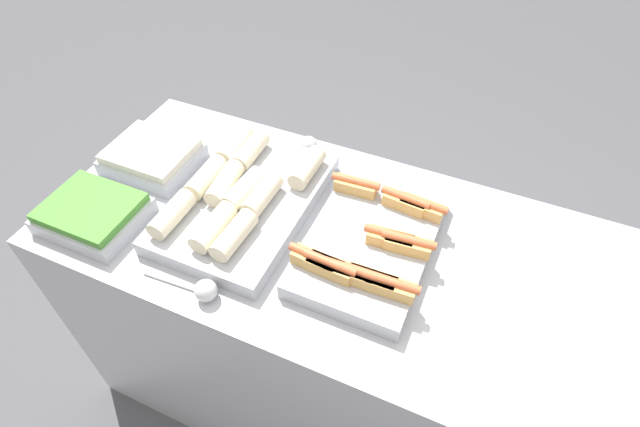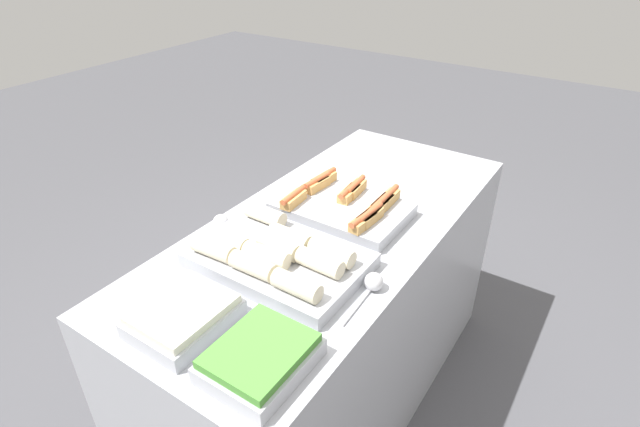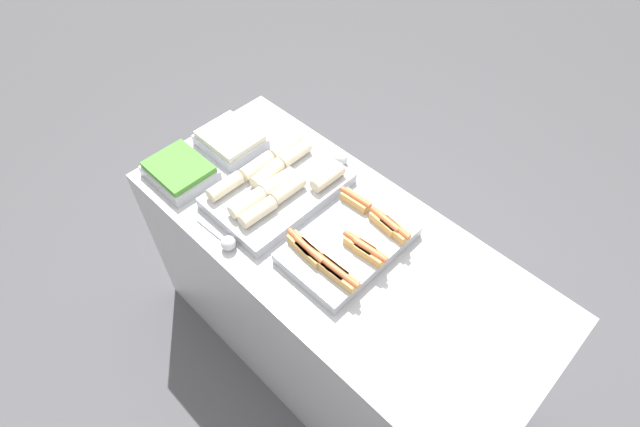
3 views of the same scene
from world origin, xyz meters
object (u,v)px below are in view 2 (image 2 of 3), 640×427
at_px(tray_hotdogs, 344,206).
at_px(serving_spoon_near, 373,284).
at_px(tray_wraps, 278,257).
at_px(serving_spoon_far, 220,224).
at_px(tray_side_front, 260,358).
at_px(tray_side_back, 184,316).

height_order(tray_hotdogs, serving_spoon_near, tray_hotdogs).
bearing_deg(tray_wraps, serving_spoon_near, -78.00).
relative_size(tray_hotdogs, serving_spoon_far, 2.33).
xyz_separation_m(tray_side_front, serving_spoon_far, (0.42, 0.53, -0.01)).
relative_size(tray_hotdogs, tray_wraps, 0.88).
distance_m(tray_side_back, serving_spoon_far, 0.49).
relative_size(tray_wraps, tray_side_back, 2.03).
distance_m(tray_side_back, serving_spoon_near, 0.55).
relative_size(tray_wraps, serving_spoon_near, 2.48).
xyz_separation_m(serving_spoon_near, serving_spoon_far, (-0.01, 0.62, 0.00)).
bearing_deg(serving_spoon_near, tray_wraps, 102.00).
bearing_deg(serving_spoon_far, tray_wraps, -100.94).
distance_m(tray_side_front, serving_spoon_near, 0.43).
height_order(tray_hotdogs, tray_side_front, tray_hotdogs).
bearing_deg(tray_hotdogs, tray_side_front, -164.15).
relative_size(tray_side_front, serving_spoon_near, 1.22).
xyz_separation_m(tray_wraps, tray_side_front, (-0.36, -0.22, -0.01)).
relative_size(serving_spoon_near, serving_spoon_far, 1.07).
height_order(tray_side_front, tray_side_back, same).
bearing_deg(tray_side_front, tray_hotdogs, 15.85).
height_order(serving_spoon_near, serving_spoon_far, same).
bearing_deg(tray_side_front, tray_wraps, 31.90).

